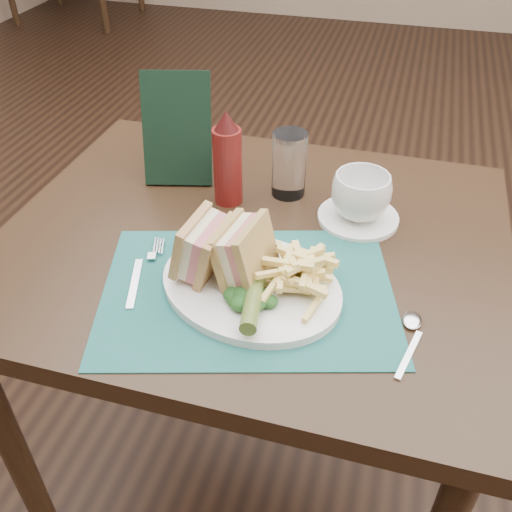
{
  "coord_description": "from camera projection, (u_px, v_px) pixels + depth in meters",
  "views": [
    {
      "loc": [
        0.23,
        -1.29,
        1.36
      ],
      "look_at": [
        0.04,
        -0.61,
        0.8
      ],
      "focal_mm": 40.0,
      "sensor_mm": 36.0,
      "label": 1
    }
  ],
  "objects": [
    {
      "name": "wall_back",
      "position": [
        392.0,
        24.0,
        4.51
      ],
      "size": [
        6.0,
        0.0,
        6.0
      ],
      "primitive_type": "plane",
      "rotation": [
        1.57,
        0.0,
        0.0
      ],
      "color": "tan",
      "rests_on": "ground"
    },
    {
      "name": "saucer",
      "position": [
        358.0,
        218.0,
        1.06
      ],
      "size": [
        0.17,
        0.17,
        0.01
      ],
      "primitive_type": "cylinder",
      "rotation": [
        0.0,
        0.0,
        0.16
      ],
      "color": "white",
      "rests_on": "table_main"
    },
    {
      "name": "sandwich_half_a",
      "position": [
        190.0,
        243.0,
        0.89
      ],
      "size": [
        0.09,
        0.11,
        0.1
      ],
      "primitive_type": null,
      "rotation": [
        0.0,
        0.24,
        -0.1
      ],
      "color": "tan",
      "rests_on": "plate"
    },
    {
      "name": "sandwich_half_b",
      "position": [
        232.0,
        248.0,
        0.88
      ],
      "size": [
        0.09,
        0.11,
        0.1
      ],
      "primitive_type": null,
      "rotation": [
        0.0,
        -0.24,
        -0.16
      ],
      "color": "tan",
      "rests_on": "plate"
    },
    {
      "name": "pickle_spear",
      "position": [
        253.0,
        301.0,
        0.83
      ],
      "size": [
        0.04,
        0.12,
        0.03
      ],
      "primitive_type": "cylinder",
      "rotation": [
        1.54,
        0.0,
        0.16
      ],
      "color": "#4E6325",
      "rests_on": "plate"
    },
    {
      "name": "spoon",
      "position": [
        410.0,
        341.0,
        0.82
      ],
      "size": [
        0.07,
        0.15,
        0.01
      ],
      "primitive_type": null,
      "rotation": [
        0.0,
        0.0,
        -0.24
      ],
      "color": "silver",
      "rests_on": "table_main"
    },
    {
      "name": "drinking_glass",
      "position": [
        289.0,
        164.0,
        1.1
      ],
      "size": [
        0.07,
        0.07,
        0.13
      ],
      "primitive_type": "cylinder",
      "rotation": [
        0.0,
        0.0,
        -0.04
      ],
      "color": "white",
      "rests_on": "table_main"
    },
    {
      "name": "placemat",
      "position": [
        248.0,
        292.0,
        0.9
      ],
      "size": [
        0.53,
        0.44,
        0.0
      ],
      "primitive_type": "cube",
      "rotation": [
        0.0,
        0.0,
        0.28
      ],
      "color": "#1B5954",
      "rests_on": "table_main"
    },
    {
      "name": "ketchup_bottle",
      "position": [
        227.0,
        158.0,
        1.06
      ],
      "size": [
        0.07,
        0.07,
        0.19
      ],
      "primitive_type": null,
      "rotation": [
        0.0,
        0.0,
        0.3
      ],
      "color": "#59110F",
      "rests_on": "table_main"
    },
    {
      "name": "check_presenter",
      "position": [
        177.0,
        129.0,
        1.12
      ],
      "size": [
        0.15,
        0.11,
        0.22
      ],
      "primitive_type": "cube",
      "rotation": [
        -0.31,
        0.0,
        0.25
      ],
      "color": "black",
      "rests_on": "table_main"
    },
    {
      "name": "floor",
      "position": [
        295.0,
        333.0,
        1.87
      ],
      "size": [
        7.0,
        7.0,
        0.0
      ],
      "primitive_type": "plane",
      "color": "black",
      "rests_on": "ground"
    },
    {
      "name": "fries_pile",
      "position": [
        295.0,
        268.0,
        0.88
      ],
      "size": [
        0.18,
        0.2,
        0.06
      ],
      "primitive_type": null,
      "color": "#FFE37F",
      "rests_on": "plate"
    },
    {
      "name": "kale_garnish",
      "position": [
        247.0,
        297.0,
        0.85
      ],
      "size": [
        0.11,
        0.08,
        0.03
      ],
      "primitive_type": null,
      "color": "#163E16",
      "rests_on": "plate"
    },
    {
      "name": "table_main",
      "position": [
        253.0,
        372.0,
        1.26
      ],
      "size": [
        0.9,
        0.75,
        0.75
      ],
      "primitive_type": null,
      "color": "black",
      "rests_on": "ground"
    },
    {
      "name": "plate",
      "position": [
        251.0,
        286.0,
        0.9
      ],
      "size": [
        0.36,
        0.32,
        0.01
      ],
      "primitive_type": null,
      "rotation": [
        0.0,
        0.0,
        -0.32
      ],
      "color": "white",
      "rests_on": "placemat"
    },
    {
      "name": "coffee_cup",
      "position": [
        361.0,
        196.0,
        1.03
      ],
      "size": [
        0.14,
        0.14,
        0.09
      ],
      "primitive_type": "imported",
      "rotation": [
        0.0,
        0.0,
        0.32
      ],
      "color": "white",
      "rests_on": "saucer"
    },
    {
      "name": "fork",
      "position": [
        142.0,
        270.0,
        0.94
      ],
      "size": [
        0.08,
        0.17,
        0.01
      ],
      "primitive_type": null,
      "rotation": [
        0.0,
        0.0,
        0.31
      ],
      "color": "silver",
      "rests_on": "placemat"
    }
  ]
}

